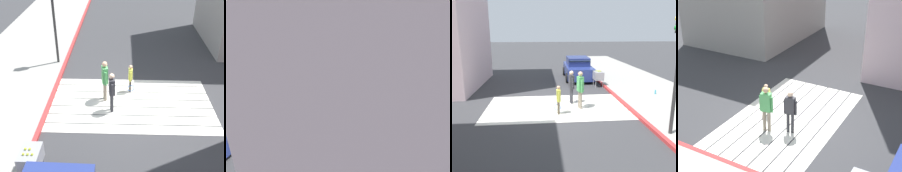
# 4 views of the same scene
# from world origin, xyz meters

# --- Properties ---
(ground_plane) EXTENTS (120.00, 120.00, 0.00)m
(ground_plane) POSITION_xyz_m (0.00, 0.00, 0.00)
(ground_plane) COLOR #38383A
(crosswalk_stripes) EXTENTS (6.40, 3.80, 0.01)m
(crosswalk_stripes) POSITION_xyz_m (0.00, -0.00, 0.01)
(crosswalk_stripes) COLOR silver
(crosswalk_stripes) RESTS_ON ground
(curb_painted) EXTENTS (0.16, 40.00, 0.13)m
(curb_painted) POSITION_xyz_m (-3.25, 0.00, 0.07)
(curb_painted) COLOR #BC3333
(curb_painted) RESTS_ON ground
(pedestrian_adult_lead) EXTENTS (0.28, 0.49, 1.71)m
(pedestrian_adult_lead) POSITION_xyz_m (-1.06, 0.26, 0.99)
(pedestrian_adult_lead) COLOR gray
(pedestrian_adult_lead) RESTS_ON ground
(pedestrian_adult_trailing) EXTENTS (0.25, 0.47, 1.61)m
(pedestrian_adult_trailing) POSITION_xyz_m (-0.76, -0.52, 0.94)
(pedestrian_adult_trailing) COLOR #333338
(pedestrian_adult_trailing) RESTS_ON ground
(pedestrian_child_with_racket) EXTENTS (0.28, 0.38, 1.24)m
(pedestrian_child_with_racket) POSITION_xyz_m (-0.03, 0.92, 0.69)
(pedestrian_child_with_racket) COLOR brown
(pedestrian_child_with_racket) RESTS_ON ground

